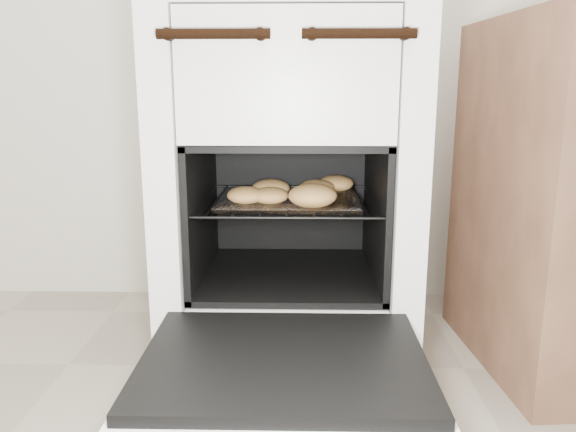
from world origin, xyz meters
name	(u,v)px	position (x,y,z in m)	size (l,w,h in m)	color
stove	(289,185)	(-0.11, 1.17, 0.44)	(0.59, 0.66, 0.90)	white
oven_door	(284,365)	(-0.11, 0.67, 0.20)	(0.53, 0.41, 0.04)	black
oven_rack	(289,200)	(-0.11, 1.11, 0.42)	(0.43, 0.41, 0.01)	black
foil_sheet	(289,199)	(-0.11, 1.09, 0.42)	(0.33, 0.29, 0.01)	white
baked_rolls	(296,191)	(-0.09, 1.06, 0.45)	(0.34, 0.34, 0.05)	tan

